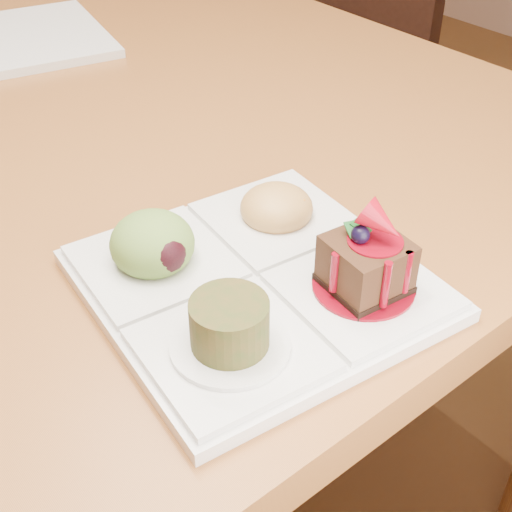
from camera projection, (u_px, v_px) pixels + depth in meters
ground at (48, 378)px, 1.51m from camera, size 6.00×6.00×0.00m
chair_right at (320, 6)px, 1.60m from camera, size 0.53×0.53×1.06m
sampler_plate at (252, 270)px, 0.57m from camera, size 0.27×0.27×0.10m
second_plate at (17, 40)px, 1.01m from camera, size 0.28×0.28×0.01m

